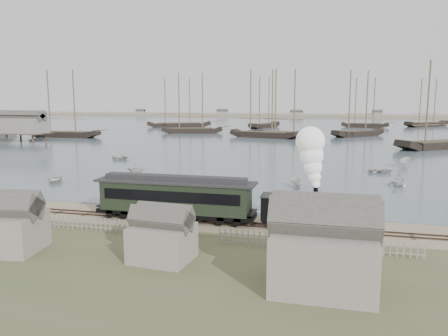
# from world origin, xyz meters

# --- Properties ---
(ground) EXTENTS (600.00, 600.00, 0.00)m
(ground) POSITION_xyz_m (0.00, 0.00, 0.00)
(ground) COLOR tan
(ground) RESTS_ON ground
(harbor_water) EXTENTS (600.00, 336.00, 0.06)m
(harbor_water) POSITION_xyz_m (0.00, 170.00, 0.03)
(harbor_water) COLOR #495968
(harbor_water) RESTS_ON ground
(rail_track) EXTENTS (120.00, 1.80, 0.16)m
(rail_track) POSITION_xyz_m (0.00, -2.00, 0.04)
(rail_track) COLOR #3D2821
(rail_track) RESTS_ON ground
(picket_fence_west) EXTENTS (19.00, 0.10, 1.20)m
(picket_fence_west) POSITION_xyz_m (-6.50, -7.00, 0.00)
(picket_fence_west) COLOR gray
(picket_fence_west) RESTS_ON ground
(picket_fence_east) EXTENTS (15.00, 0.10, 1.20)m
(picket_fence_east) POSITION_xyz_m (12.50, -7.50, 0.00)
(picket_fence_east) COLOR gray
(picket_fence_east) RESTS_ON ground
(shed_left) EXTENTS (5.00, 4.00, 4.10)m
(shed_left) POSITION_xyz_m (-10.00, -13.00, 0.00)
(shed_left) COLOR gray
(shed_left) RESTS_ON ground
(shed_mid) EXTENTS (4.00, 3.50, 3.60)m
(shed_mid) POSITION_xyz_m (2.00, -12.00, 0.00)
(shed_mid) COLOR gray
(shed_mid) RESTS_ON ground
(shed_right) EXTENTS (6.00, 5.00, 5.10)m
(shed_right) POSITION_xyz_m (13.00, -14.00, 0.00)
(shed_right) COLOR gray
(shed_right) RESTS_ON ground
(far_spit) EXTENTS (500.00, 20.00, 1.80)m
(far_spit) POSITION_xyz_m (0.00, 250.00, 0.00)
(far_spit) COLOR tan
(far_spit) RESTS_ON ground
(locomotive) EXTENTS (6.88, 2.57, 8.58)m
(locomotive) POSITION_xyz_m (11.38, -2.00, 3.97)
(locomotive) COLOR black
(locomotive) RESTS_ON ground
(passenger_coach) EXTENTS (15.11, 2.91, 3.67)m
(passenger_coach) POSITION_xyz_m (-0.72, -2.00, 2.31)
(passenger_coach) COLOR black
(passenger_coach) RESTS_ON ground
(beached_dinghy) EXTENTS (4.06, 4.93, 0.89)m
(beached_dinghy) POSITION_xyz_m (-6.78, 0.70, 0.44)
(beached_dinghy) COLOR silver
(beached_dinghy) RESTS_ON ground
(rowboat_0) EXTENTS (4.32, 3.73, 0.75)m
(rowboat_0) POSITION_xyz_m (-23.18, 11.74, 0.44)
(rowboat_0) COLOR silver
(rowboat_0) RESTS_ON harbor_water
(rowboat_1) EXTENTS (2.55, 2.92, 1.50)m
(rowboat_1) POSITION_xyz_m (-15.48, 20.75, 0.81)
(rowboat_1) COLOR silver
(rowboat_1) RESTS_ON harbor_water
(rowboat_2) EXTENTS (3.36, 2.34, 1.21)m
(rowboat_2) POSITION_xyz_m (9.06, 15.80, 0.67)
(rowboat_2) COLOR silver
(rowboat_2) RESTS_ON harbor_water
(rowboat_3) EXTENTS (2.76, 3.75, 0.75)m
(rowboat_3) POSITION_xyz_m (20.63, 30.39, 0.44)
(rowboat_3) COLOR silver
(rowboat_3) RESTS_ON harbor_water
(rowboat_4) EXTENTS (3.90, 3.86, 1.56)m
(rowboat_4) POSITION_xyz_m (21.80, 19.98, 0.84)
(rowboat_4) COLOR silver
(rowboat_4) RESTS_ON harbor_water
(rowboat_5) EXTENTS (4.19, 3.29, 1.53)m
(rowboat_5) POSITION_xyz_m (25.04, 38.19, 0.83)
(rowboat_5) COLOR silver
(rowboat_5) RESTS_ON harbor_water
(rowboat_6) EXTENTS (4.52, 5.08, 0.87)m
(rowboat_6) POSITION_xyz_m (-25.72, 34.91, 0.49)
(rowboat_6) COLOR silver
(rowboat_6) RESTS_ON harbor_water
(rowboat_7) EXTENTS (3.54, 3.09, 1.79)m
(rowboat_7) POSITION_xyz_m (10.41, 53.97, 0.96)
(rowboat_7) COLOR silver
(rowboat_7) RESTS_ON harbor_water
(schooner_0) EXTENTS (22.10, 5.22, 20.00)m
(schooner_0) POSITION_xyz_m (-64.61, 75.71, 10.06)
(schooner_0) COLOR black
(schooner_0) RESTS_ON harbor_water
(schooner_1) EXTENTS (20.73, 10.09, 20.00)m
(schooner_1) POSITION_xyz_m (-32.43, 100.18, 10.06)
(schooner_1) COLOR black
(schooner_1) RESTS_ON harbor_water
(schooner_2) EXTENTS (21.33, 10.21, 20.00)m
(schooner_2) POSITION_xyz_m (-6.47, 88.77, 10.06)
(schooner_2) COLOR black
(schooner_2) RESTS_ON harbor_water
(schooner_3) EXTENTS (16.67, 16.18, 20.00)m
(schooner_3) POSITION_xyz_m (20.82, 100.13, 10.06)
(schooner_3) COLOR black
(schooner_3) RESTS_ON harbor_water
(schooner_4) EXTENTS (22.90, 19.53, 20.00)m
(schooner_4) POSITION_xyz_m (37.79, 70.01, 10.06)
(schooner_4) COLOR black
(schooner_4) RESTS_ON harbor_water
(schooner_6) EXTENTS (26.34, 15.06, 20.00)m
(schooner_6) POSITION_xyz_m (-47.92, 130.23, 10.06)
(schooner_6) COLOR black
(schooner_6) RESTS_ON harbor_water
(schooner_7) EXTENTS (11.02, 19.40, 20.00)m
(schooner_7) POSITION_xyz_m (-13.23, 134.14, 10.06)
(schooner_7) COLOR black
(schooner_7) RESTS_ON harbor_water
(schooner_8) EXTENTS (18.41, 4.78, 20.00)m
(schooner_8) POSITION_xyz_m (25.78, 145.30, 10.06)
(schooner_8) COLOR black
(schooner_8) RESTS_ON harbor_water
(schooner_9) EXTENTS (20.71, 18.58, 20.00)m
(schooner_9) POSITION_xyz_m (51.69, 159.32, 10.06)
(schooner_9) COLOR black
(schooner_9) RESTS_ON harbor_water
(schooner_10) EXTENTS (19.46, 11.52, 20.00)m
(schooner_10) POSITION_xyz_m (-0.75, 90.51, 10.06)
(schooner_10) COLOR black
(schooner_10) RESTS_ON harbor_water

